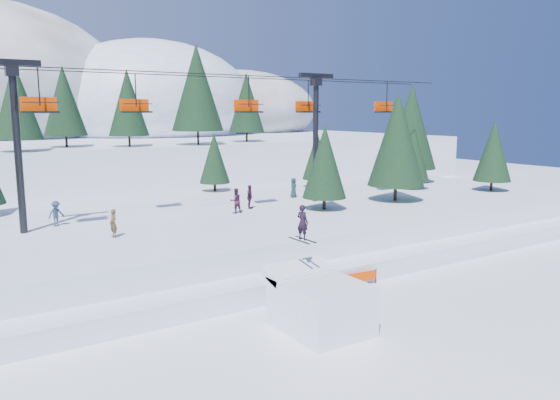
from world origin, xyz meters
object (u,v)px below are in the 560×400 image
jump_kicker (319,303)px  chairlift (190,118)px  banner_far (398,258)px  banner_near (356,278)px

jump_kicker → chairlift: chairlift is taller
jump_kicker → banner_far: jump_kicker is taller
jump_kicker → banner_near: bearing=34.0°
banner_far → chairlift: bearing=128.4°
chairlift → banner_far: bearing=-51.6°
jump_kicker → banner_near: (5.33, 3.60, -0.70)m
jump_kicker → chairlift: (1.37, 16.85, 8.08)m
jump_kicker → chairlift: 18.74m
banner_near → banner_far: size_ratio=1.01×
jump_kicker → banner_near: 6.47m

